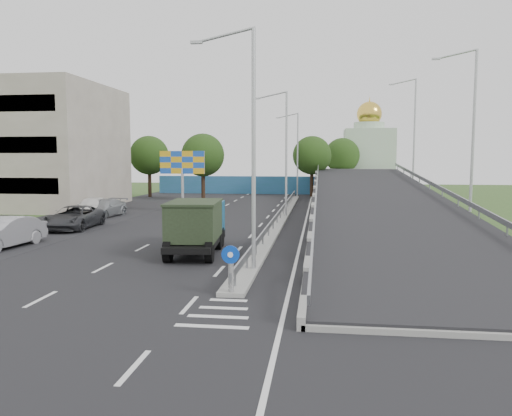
% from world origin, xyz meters
% --- Properties ---
extents(ground, '(160.00, 160.00, 0.00)m').
position_xyz_m(ground, '(0.00, 0.00, 0.00)').
color(ground, '#2D4C1E').
rests_on(ground, ground).
extents(road_surface, '(26.00, 90.00, 0.04)m').
position_xyz_m(road_surface, '(-3.00, 20.00, 0.00)').
color(road_surface, black).
rests_on(road_surface, ground).
extents(parking_strip, '(8.00, 90.00, 0.05)m').
position_xyz_m(parking_strip, '(-16.00, 20.00, 0.00)').
color(parking_strip, black).
rests_on(parking_strip, ground).
extents(median, '(1.00, 44.00, 0.20)m').
position_xyz_m(median, '(0.00, 24.00, 0.10)').
color(median, gray).
rests_on(median, ground).
extents(overpass_ramp, '(10.00, 50.00, 3.50)m').
position_xyz_m(overpass_ramp, '(7.50, 24.00, 1.75)').
color(overpass_ramp, gray).
rests_on(overpass_ramp, ground).
extents(median_guardrail, '(0.09, 44.00, 0.71)m').
position_xyz_m(median_guardrail, '(0.00, 24.00, 0.75)').
color(median_guardrail, gray).
rests_on(median_guardrail, median).
extents(sign_bollard, '(0.64, 0.23, 1.67)m').
position_xyz_m(sign_bollard, '(0.00, 2.17, 1.03)').
color(sign_bollard, black).
rests_on(sign_bollard, median).
extents(lamp_post_near, '(2.74, 0.18, 10.08)m').
position_xyz_m(lamp_post_near, '(0.11, 6.00, 5.81)').
color(lamp_post_near, '#B2B5B7').
rests_on(lamp_post_near, median).
extents(lamp_post_mid, '(2.74, 0.18, 10.08)m').
position_xyz_m(lamp_post_mid, '(0.11, 26.00, 5.81)').
color(lamp_post_mid, '#B2B5B7').
rests_on(lamp_post_mid, median).
extents(lamp_post_far, '(2.74, 0.18, 10.08)m').
position_xyz_m(lamp_post_far, '(0.11, 46.00, 5.81)').
color(lamp_post_far, '#B2B5B7').
rests_on(lamp_post_far, median).
extents(blue_wall, '(30.00, 0.50, 2.40)m').
position_xyz_m(blue_wall, '(-4.00, 52.00, 1.20)').
color(blue_wall, '#256689').
rests_on(blue_wall, ground).
extents(church, '(7.00, 7.00, 13.80)m').
position_xyz_m(church, '(10.00, 60.00, 5.31)').
color(church, '#B2CCAD').
rests_on(church, ground).
extents(billboard, '(4.00, 0.24, 5.50)m').
position_xyz_m(billboard, '(-9.00, 28.00, 4.19)').
color(billboard, '#B2B5B7').
rests_on(billboard, ground).
extents(tree_left_mid, '(4.80, 4.80, 7.60)m').
position_xyz_m(tree_left_mid, '(-10.00, 40.00, 5.18)').
color(tree_left_mid, black).
rests_on(tree_left_mid, ground).
extents(tree_median_far, '(4.80, 4.80, 7.60)m').
position_xyz_m(tree_median_far, '(2.00, 48.00, 5.18)').
color(tree_median_far, black).
rests_on(tree_median_far, ground).
extents(tree_left_far, '(4.80, 4.80, 7.60)m').
position_xyz_m(tree_left_far, '(-18.00, 45.00, 5.18)').
color(tree_left_far, black).
rests_on(tree_left_far, ground).
extents(tree_ramp_far, '(4.80, 4.80, 7.60)m').
position_xyz_m(tree_ramp_far, '(6.00, 55.00, 5.18)').
color(tree_ramp_far, black).
rests_on(tree_ramp_far, ground).
extents(dump_truck, '(2.83, 6.44, 2.77)m').
position_xyz_m(dump_truck, '(-3.20, 10.07, 1.53)').
color(dump_truck, black).
rests_on(dump_truck, ground).
extents(parked_car_b, '(2.36, 5.38, 1.72)m').
position_xyz_m(parked_car_b, '(-14.00, 10.00, 0.86)').
color(parked_car_b, '#A7A6AC').
rests_on(parked_car_b, ground).
extents(parked_car_c, '(2.98, 5.87, 1.59)m').
position_xyz_m(parked_car_c, '(-13.80, 17.50, 0.79)').
color(parked_car_c, '#2E2F32').
rests_on(parked_car_c, ground).
extents(parked_car_d, '(2.49, 5.18, 1.46)m').
position_xyz_m(parked_car_d, '(-14.67, 24.43, 0.73)').
color(parked_car_d, gray).
rests_on(parked_car_d, ground).
extents(parked_car_e, '(2.64, 5.24, 1.71)m').
position_xyz_m(parked_car_e, '(-15.69, 24.28, 0.86)').
color(parked_car_e, white).
rests_on(parked_car_e, ground).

